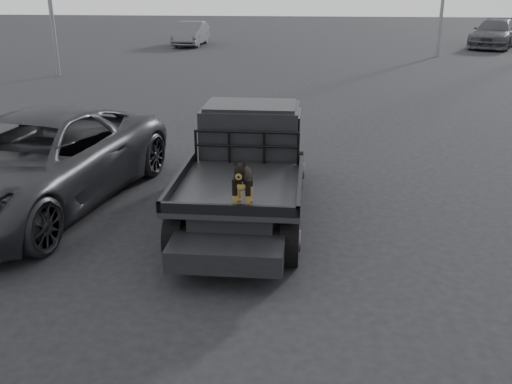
# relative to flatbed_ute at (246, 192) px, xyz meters

# --- Properties ---
(ground) EXTENTS (120.00, 120.00, 0.00)m
(ground) POSITION_rel_flatbed_ute_xyz_m (0.35, -1.70, -0.46)
(ground) COLOR black
(ground) RESTS_ON ground
(flatbed_ute) EXTENTS (2.00, 5.40, 0.92)m
(flatbed_ute) POSITION_rel_flatbed_ute_xyz_m (0.00, 0.00, 0.00)
(flatbed_ute) COLOR black
(flatbed_ute) RESTS_ON ground
(ute_cab) EXTENTS (1.72, 1.30, 0.88)m
(ute_cab) POSITION_rel_flatbed_ute_xyz_m (-0.00, 0.95, 0.90)
(ute_cab) COLOR black
(ute_cab) RESTS_ON flatbed_ute
(headache_rack) EXTENTS (1.80, 0.08, 0.55)m
(headache_rack) POSITION_rel_flatbed_ute_xyz_m (-0.00, 0.20, 0.74)
(headache_rack) COLOR black
(headache_rack) RESTS_ON flatbed_ute
(dog) EXTENTS (0.32, 0.60, 0.74)m
(dog) POSITION_rel_flatbed_ute_xyz_m (0.17, -1.78, 0.83)
(dog) COLOR black
(dog) RESTS_ON flatbed_ute
(parked_suv) EXTENTS (3.75, 6.39, 1.67)m
(parked_suv) POSITION_rel_flatbed_ute_xyz_m (-3.79, 0.15, 0.37)
(parked_suv) COLOR #2C2C31
(parked_suv) RESTS_ON ground
(distant_car_a) EXTENTS (1.60, 4.39, 1.44)m
(distant_car_a) POSITION_rel_flatbed_ute_xyz_m (-6.50, 27.09, 0.26)
(distant_car_a) COLOR #4E4F53
(distant_car_a) RESTS_ON ground
(distant_car_b) EXTENTS (4.50, 6.13, 1.65)m
(distant_car_b) POSITION_rel_flatbed_ute_xyz_m (12.07, 27.78, 0.37)
(distant_car_b) COLOR #424247
(distant_car_b) RESTS_ON ground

